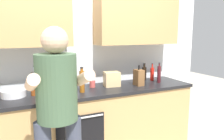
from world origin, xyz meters
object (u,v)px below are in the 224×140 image
Objects in this scene: person_standing at (58,108)px; mixing_bowl at (14,93)px; knife_block at (139,77)px; bottle_syrup at (82,81)px; bottle_water at (35,81)px; bottle_hotsauce at (152,74)px; bottle_soy at (144,73)px; grocery_bag_bread at (112,79)px; bottle_wine at (159,74)px; cup_ceramic at (92,84)px; bottle_vinegar at (33,86)px.

mixing_bowl is at bearing 109.99° from person_standing.
knife_block is at bearing 30.40° from person_standing.
bottle_water is (-0.51, 0.23, -0.00)m from bottle_syrup.
bottle_syrup is 1.18m from bottle_hotsauce.
mixing_bowl is (-1.84, -0.14, -0.07)m from bottle_soy.
person_standing is 6.50× the size of bottle_soy.
bottle_water is 0.98m from grocery_bag_bread.
person_standing reaches higher than mixing_bowl.
bottle_wine is (1.61, 0.76, 0.04)m from person_standing.
cup_ceramic is at bearing -178.81° from bottle_hotsauce.
bottle_vinegar is 1.64m from bottle_soy.
knife_block is (1.25, 0.74, 0.02)m from person_standing.
cup_ceramic is 0.32× the size of knife_block.
bottle_water reaches higher than bottle_soy.
cup_ceramic is 0.33× the size of mixing_bowl.
bottle_vinegar is 0.23m from mixing_bowl.
bottle_syrup is 0.48m from grocery_bag_bread.
bottle_hotsauce is at bearing 91.22° from bottle_wine.
person_standing is 5.07× the size of bottle_water.
bottle_vinegar is (-1.71, -0.10, 0.01)m from bottle_hotsauce.
knife_block is at bearing -175.79° from bottle_wine.
bottle_water is at bearing 179.25° from bottle_hotsauce.
grocery_bag_bread is (0.90, 0.85, 0.01)m from person_standing.
bottle_water is at bearing 17.96° from mixing_bowl.
bottle_syrup reaches higher than grocery_bag_bread.
bottle_soy is at bearing 6.53° from bottle_vinegar.
bottle_vinegar is 1.72m from bottle_wine.
bottle_syrup is 1.17m from bottle_wine.
bottle_hotsauce reaches higher than bottle_soy.
bottle_syrup is 1.15× the size of mixing_bowl.
bottle_wine is at bearing -7.44° from grocery_bag_bread.
bottle_wine is 1.04× the size of knife_block.
bottle_water is at bearing 94.09° from person_standing.
bottle_vinegar is at bearing 97.17° from person_standing.
knife_block is 1.35× the size of grocery_bag_bread.
grocery_bag_bread is at bearing -0.57° from mixing_bowl.
bottle_water is 0.72m from cup_ceramic.
grocery_bag_bread is (1.01, 0.03, -0.02)m from bottle_vinegar.
mixing_bowl is at bearing -177.71° from cup_ceramic.
mixing_bowl is (-1.93, 0.10, -0.08)m from bottle_wine.
bottle_hotsauce is at bearing -44.33° from bottle_soy.
bottle_hotsauce is at bearing 9.99° from bottle_syrup.
bottle_soy reaches higher than mixing_bowl.
mixing_bowl is at bearing 168.53° from bottle_vinegar.
cup_ceramic is (-0.88, -0.10, -0.06)m from bottle_soy.
grocery_bag_bread is (-0.62, -0.16, -0.01)m from bottle_soy.
person_standing is at bearing -125.40° from cup_ceramic.
bottle_syrup is 1.12m from bottle_soy.
bottle_water reaches higher than bottle_syrup.
bottle_wine is (1.72, -0.06, 0.01)m from bottle_vinegar.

